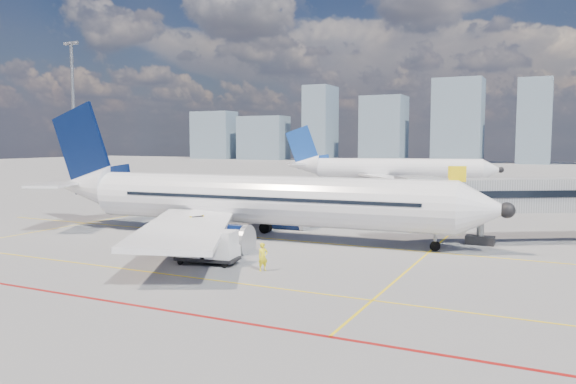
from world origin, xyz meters
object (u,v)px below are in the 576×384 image
Objects in this scene: main_aircraft at (244,200)px; second_aircraft at (389,169)px; baggage_tug at (220,249)px; cargo_dolly at (207,245)px; ramp_worker at (263,257)px; belt_loader at (174,233)px.

main_aircraft reaches higher than second_aircraft.
second_aircraft is (-3.27, 56.62, 0.01)m from main_aircraft.
second_aircraft reaches higher than baggage_tug.
cargo_dolly is 4.35m from ramp_worker.
second_aircraft is at bearing 86.84° from cargo_dolly.
baggage_tug is 8.70m from belt_loader.
cargo_dolly is 9.49m from belt_loader.
cargo_dolly is 2.42× the size of ramp_worker.
second_aircraft is 66.92m from cargo_dolly.
ramp_worker is at bearing -30.63° from baggage_tug.
belt_loader is (-7.32, 6.00, -0.60)m from cargo_dolly.
main_aircraft is at bearing 100.18° from baggage_tug.
main_aircraft is 9.41m from baggage_tug.
second_aircraft is at bearing 45.10° from ramp_worker.
ramp_worker is (7.32, -10.20, -2.32)m from main_aircraft.
main_aircraft is 12.77m from ramp_worker.
cargo_dolly is (2.99, -9.98, -1.98)m from main_aircraft.
baggage_tug is at bearing -73.80° from main_aircraft.
baggage_tug is 0.41× the size of belt_loader.
ramp_worker is (10.59, -66.82, -2.33)m from second_aircraft.
belt_loader reaches higher than ramp_worker.
belt_loader is (-1.06, -60.60, -2.58)m from second_aircraft.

